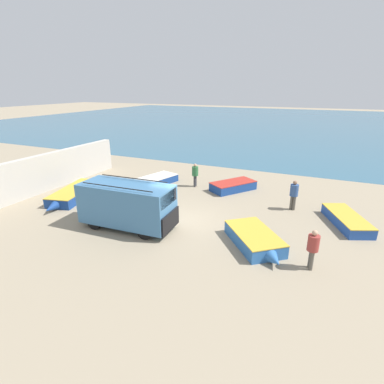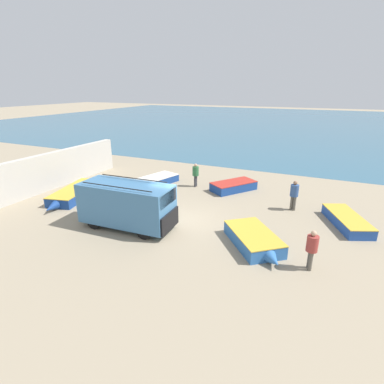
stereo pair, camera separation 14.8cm
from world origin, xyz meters
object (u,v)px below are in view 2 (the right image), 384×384
object	(u,v)px
fisherman_0	(196,173)
fishing_rowboat_1	(346,219)
fishing_rowboat_3	(254,240)
fisherman_2	(312,247)
fishing_rowboat_2	(235,186)
fishing_rowboat_4	(75,193)
fisherman_1	(294,193)
parked_van	(127,204)
fishing_rowboat_0	(152,182)

from	to	relation	value
fisherman_0	fishing_rowboat_1	bearing A→B (deg)	-13.68
fishing_rowboat_3	fisherman_2	bearing A→B (deg)	30.20
fishing_rowboat_3	fisherman_2	size ratio (longest dim) A/B	2.14
fishing_rowboat_2	fishing_rowboat_4	world-z (taller)	fishing_rowboat_4
fisherman_0	fisherman_1	world-z (taller)	fisherman_1
parked_van	fisherman_2	world-z (taller)	parked_van
fishing_rowboat_0	fisherman_0	bearing A→B (deg)	125.50
fishing_rowboat_3	fishing_rowboat_2	bearing A→B (deg)	163.95
fisherman_1	fishing_rowboat_1	bearing A→B (deg)	94.58
fishing_rowboat_4	fisherman_2	xyz separation A→B (m)	(14.68, -2.25, 0.71)
fisherman_2	fisherman_1	bearing A→B (deg)	84.34
fishing_rowboat_2	fishing_rowboat_4	bearing A→B (deg)	158.43
fisherman_1	fishing_rowboat_0	bearing A→B (deg)	-71.26
parked_van	fishing_rowboat_2	world-z (taller)	parked_van
fishing_rowboat_2	fisherman_2	distance (m)	9.92
fishing_rowboat_3	fishing_rowboat_4	bearing A→B (deg)	-135.66
fisherman_2	parked_van	bearing A→B (deg)	160.38
parked_van	fishing_rowboat_4	size ratio (longest dim) A/B	0.91
fishing_rowboat_0	fishing_rowboat_2	bearing A→B (deg)	120.78
fishing_rowboat_2	fisherman_2	world-z (taller)	fisherman_2
fishing_rowboat_4	fishing_rowboat_0	bearing A→B (deg)	130.50
fishing_rowboat_1	fishing_rowboat_4	distance (m)	16.36
fisherman_0	fisherman_1	distance (m)	7.21
fishing_rowboat_1	fishing_rowboat_3	world-z (taller)	fishing_rowboat_3
fishing_rowboat_2	fisherman_2	size ratio (longest dim) A/B	2.17
fishing_rowboat_1	fisherman_2	bearing A→B (deg)	141.72
fishing_rowboat_0	fishing_rowboat_2	size ratio (longest dim) A/B	1.32
fishing_rowboat_1	fisherman_0	bearing A→B (deg)	52.56
fishing_rowboat_1	fishing_rowboat_4	world-z (taller)	fishing_rowboat_4
fishing_rowboat_1	fisherman_0	size ratio (longest dim) A/B	2.46
fishing_rowboat_3	parked_van	bearing A→B (deg)	-122.74
parked_van	fisherman_0	size ratio (longest dim) A/B	2.87
fishing_rowboat_0	fishing_rowboat_3	world-z (taller)	fishing_rowboat_3
fishing_rowboat_2	fisherman_0	world-z (taller)	fisherman_0
fishing_rowboat_4	fisherman_2	size ratio (longest dim) A/B	3.17
fishing_rowboat_1	fishing_rowboat_3	size ratio (longest dim) A/B	1.16
fishing_rowboat_4	fishing_rowboat_3	bearing A→B (deg)	70.01
fisherman_0	fishing_rowboat_2	bearing A→B (deg)	9.52
fishing_rowboat_2	fishing_rowboat_1	bearing A→B (deg)	-77.47
fishing_rowboat_1	fishing_rowboat_2	distance (m)	7.58
fishing_rowboat_4	fishing_rowboat_2	bearing A→B (deg)	109.29
fishing_rowboat_2	fishing_rowboat_4	xyz separation A→B (m)	(-9.10, -5.92, 0.01)
fishing_rowboat_3	fisherman_1	bearing A→B (deg)	129.16
fishing_rowboat_1	fisherman_1	xyz separation A→B (m)	(-2.81, 0.88, 0.80)
fisherman_0	fishing_rowboat_4	bearing A→B (deg)	-138.26
fishing_rowboat_2	fishing_rowboat_3	distance (m)	7.90
fisherman_1	fishing_rowboat_4	bearing A→B (deg)	-51.93
fisherman_0	fisherman_2	bearing A→B (deg)	-41.90
fishing_rowboat_2	fishing_rowboat_3	world-z (taller)	fishing_rowboat_3
fishing_rowboat_1	fishing_rowboat_3	bearing A→B (deg)	114.98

